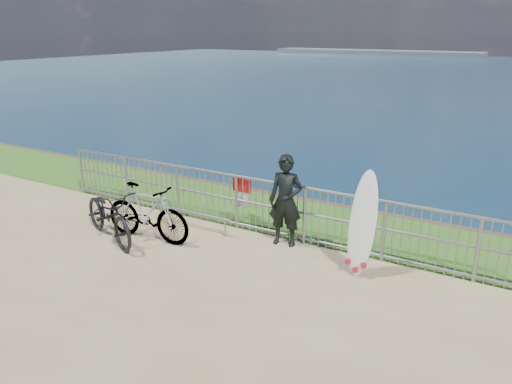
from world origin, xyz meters
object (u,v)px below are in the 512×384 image
Objects in this scene: bicycle_near at (109,214)px; bicycle_far at (147,212)px; surfboard at (362,228)px; surfer at (286,201)px.

bicycle_near is 0.73m from bicycle_far.
surfboard is 4.03m from bicycle_far.
surfboard is 0.89× the size of bicycle_near.
surfboard reaches higher than surfer.
surfer reaches higher than bicycle_far.
surfer is at bearing -40.74° from bicycle_near.
bicycle_near is (-2.98, -1.52, -0.34)m from surfer.
surfboard reaches higher than bicycle_near.
surfer is 0.98× the size of surfboard.
bicycle_far reaches higher than bicycle_near.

